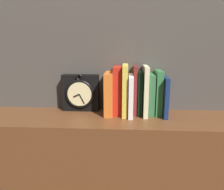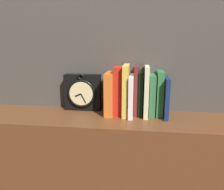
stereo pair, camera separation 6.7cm
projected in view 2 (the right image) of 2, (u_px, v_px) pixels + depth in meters
The scene contains 12 objects.
wall_back at pixel (117, 2), 1.04m from camera, with size 6.00×0.05×2.60m.
clock at pixel (83, 92), 1.10m from camera, with size 0.18×0.06×0.19m.
book_slot0_orange at pixel (110, 93), 1.04m from camera, with size 0.04×0.14×0.20m.
book_slot1_red at pixel (119, 90), 1.04m from camera, with size 0.04×0.12×0.23m.
book_slot2_yellow at pixel (126, 90), 1.02m from camera, with size 0.02×0.15×0.24m.
book_slot3_white at pixel (131, 96), 1.02m from camera, with size 0.02×0.16×0.19m.
book_slot4_maroon at pixel (136, 90), 1.04m from camera, with size 0.02×0.11×0.23m.
book_slot5_black at pixel (141, 93), 1.03m from camera, with size 0.02×0.12×0.21m.
book_slot6_cream at pixel (146, 91), 1.01m from camera, with size 0.02×0.14×0.23m.
book_slot7_green at pixel (152, 95), 1.03m from camera, with size 0.03×0.12×0.19m.
book_slot8_green at pixel (160, 93), 1.02m from camera, with size 0.03×0.12×0.21m.
book_slot9_navy at pixel (166, 97), 1.00m from camera, with size 0.02×0.15×0.18m.
Camera 2 is at (0.13, -0.94, 1.10)m, focal length 35.00 mm.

